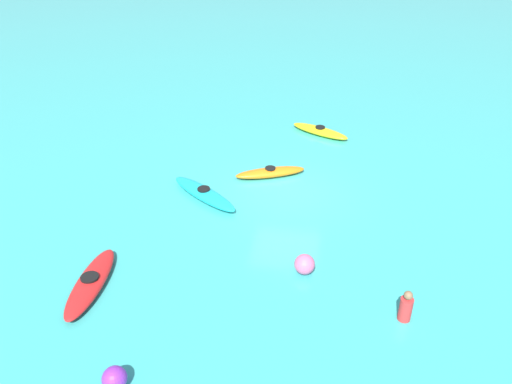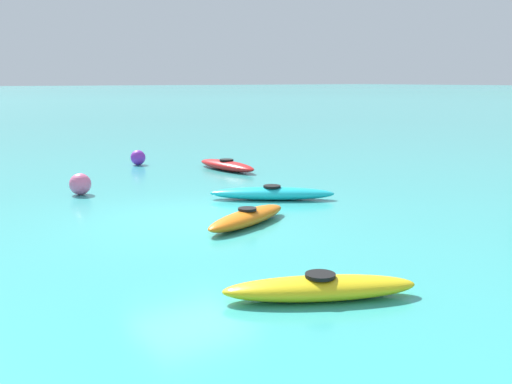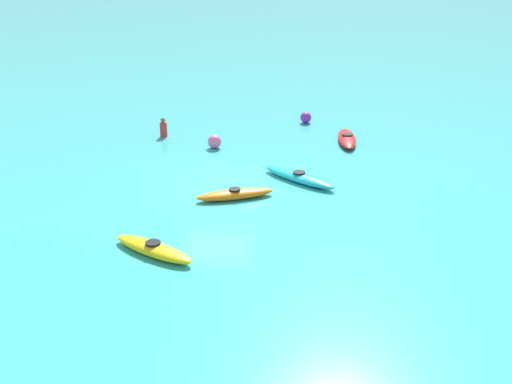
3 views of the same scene
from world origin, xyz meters
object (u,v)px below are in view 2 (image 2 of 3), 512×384
at_px(kayak_yellow, 320,288).
at_px(buoy_pink, 80,184).
at_px(buoy_purple, 138,158).
at_px(kayak_red, 227,165).
at_px(kayak_orange, 247,218).
at_px(kayak_cyan, 272,193).

relative_size(kayak_yellow, buoy_pink, 4.75).
relative_size(buoy_pink, buoy_purple, 1.08).
bearing_deg(buoy_pink, kayak_red, 105.78).
relative_size(kayak_yellow, buoy_purple, 5.11).
distance_m(kayak_orange, kayak_red, 7.93).
height_order(kayak_cyan, buoy_purple, buoy_purple).
height_order(buoy_pink, buoy_purple, buoy_pink).
xyz_separation_m(kayak_red, kayak_yellow, (11.14, -5.44, -0.00)).
relative_size(kayak_cyan, buoy_purple, 5.53).
height_order(kayak_cyan, kayak_yellow, same).
height_order(kayak_yellow, buoy_purple, buoy_purple).
bearing_deg(kayak_red, buoy_purple, -145.92).
relative_size(kayak_cyan, kayak_yellow, 1.08).
xyz_separation_m(kayak_orange, kayak_cyan, (-1.92, 2.05, -0.00)).
height_order(kayak_red, buoy_purple, buoy_purple).
bearing_deg(buoy_purple, kayak_cyan, 1.19).
xyz_separation_m(kayak_orange, kayak_yellow, (4.20, -1.61, 0.00)).
bearing_deg(kayak_yellow, buoy_purple, 165.98).
height_order(kayak_red, buoy_pink, buoy_pink).
xyz_separation_m(kayak_red, kayak_cyan, (5.02, -1.78, -0.00)).
distance_m(kayak_yellow, buoy_pink, 9.56).
bearing_deg(kayak_orange, kayak_cyan, 133.03).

